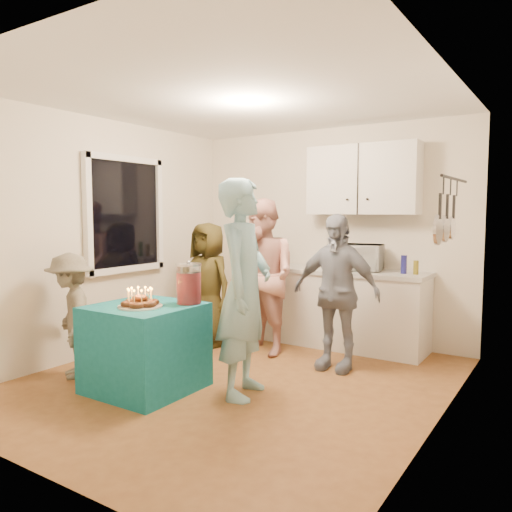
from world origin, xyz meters
The scene contains 19 objects.
floor centered at (0.00, 0.00, 0.00)m, with size 4.00×4.00×0.00m, color brown.
ceiling centered at (0.00, 0.00, 2.60)m, with size 4.00×4.00×0.00m, color white.
back_wall centered at (0.00, 2.00, 1.30)m, with size 3.60×3.60×0.00m, color silver.
left_wall centered at (-1.80, 0.00, 1.30)m, with size 4.00×4.00×0.00m, color silver.
right_wall centered at (1.80, 0.00, 1.30)m, with size 4.00×4.00×0.00m, color silver.
window_night centered at (-1.77, 0.30, 1.55)m, with size 0.04×1.00×1.20m, color black.
counter centered at (0.20, 1.70, 0.43)m, with size 2.20×0.58×0.86m, color white.
countertop centered at (0.20, 1.70, 0.89)m, with size 2.24×0.62×0.05m, color beige.
upper_cabinet centered at (0.50, 1.85, 1.95)m, with size 1.30×0.30×0.80m, color white.
pot_rack centered at (1.72, 0.70, 1.60)m, with size 0.12×1.00×0.60m, color black.
microwave centered at (0.51, 1.70, 1.06)m, with size 0.54×0.37×0.30m, color white.
party_table centered at (-0.56, -0.60, 0.38)m, with size 0.85×0.85×0.76m, color #126A7A.
donut_cake centered at (-0.51, -0.69, 0.85)m, with size 0.38×0.38×0.18m, color #381C0C, non-canonical shape.
punch_jar centered at (-0.27, -0.33, 0.93)m, with size 0.22×0.22×0.34m, color red.
man_birthday centered at (0.25, -0.23, 0.93)m, with size 0.68×0.45×1.86m, color #8CBECC.
woman_back_left centered at (-1.02, 0.88, 0.73)m, with size 0.71×0.46×1.45m, color brown.
woman_back_center centered at (-0.29, 0.93, 0.86)m, with size 0.84×0.65×1.73m, color #D1746D.
woman_back_right centered at (0.61, 0.86, 0.78)m, with size 0.92×0.38×1.56m, color #101A35.
child_near_left centered at (-1.40, -0.73, 0.60)m, with size 0.77×0.44×1.19m, color #5E574B.
Camera 1 is at (2.62, -3.70, 1.57)m, focal length 35.00 mm.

